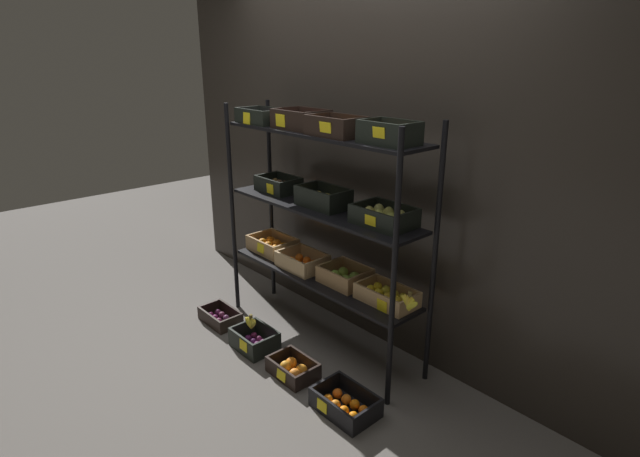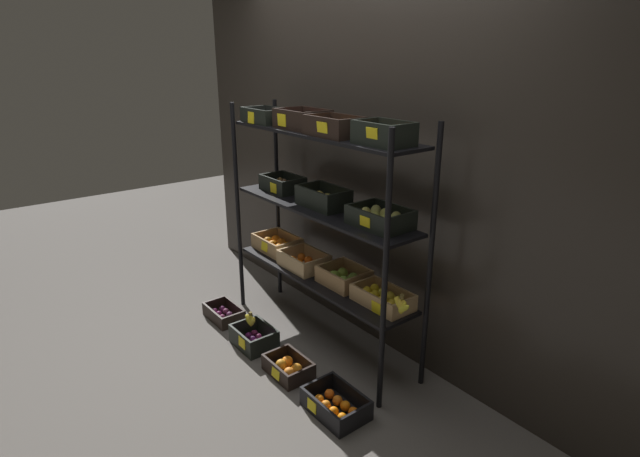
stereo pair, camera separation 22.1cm
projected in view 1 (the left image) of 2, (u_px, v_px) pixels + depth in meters
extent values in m
plane|color=#605B56|center=(320.00, 338.00, 3.61)|extent=(10.00, 10.00, 0.00)
cube|color=#2D2823|center=(362.00, 133.00, 3.37)|extent=(3.99, 0.12, 2.86)
cylinder|color=black|center=(232.00, 212.00, 3.79)|extent=(0.03, 0.03, 1.61)
cylinder|color=black|center=(394.00, 279.00, 2.67)|extent=(0.03, 0.03, 1.61)
cylinder|color=black|center=(271.00, 203.00, 4.01)|extent=(0.03, 0.03, 1.61)
cylinder|color=black|center=(434.00, 261.00, 2.90)|extent=(0.03, 0.03, 1.61)
cube|color=black|center=(320.00, 277.00, 3.45)|extent=(1.55, 0.33, 0.02)
cube|color=black|center=(320.00, 209.00, 3.29)|extent=(1.55, 0.33, 0.02)
cube|color=black|center=(320.00, 133.00, 3.12)|extent=(1.55, 0.33, 0.02)
cube|color=tan|center=(273.00, 250.00, 3.87)|extent=(0.36, 0.26, 0.01)
cube|color=tan|center=(260.00, 247.00, 3.78)|extent=(0.36, 0.02, 0.10)
cube|color=tan|center=(285.00, 240.00, 3.93)|extent=(0.36, 0.02, 0.10)
cube|color=tan|center=(260.00, 238.00, 3.97)|extent=(0.02, 0.22, 0.10)
cube|color=tan|center=(286.00, 250.00, 3.73)|extent=(0.02, 0.22, 0.10)
sphere|color=orange|center=(262.00, 243.00, 3.90)|extent=(0.07, 0.07, 0.07)
sphere|color=orange|center=(268.00, 246.00, 3.84)|extent=(0.07, 0.07, 0.07)
sphere|color=orange|center=(276.00, 249.00, 3.77)|extent=(0.07, 0.07, 0.07)
sphere|color=orange|center=(270.00, 241.00, 3.94)|extent=(0.07, 0.07, 0.07)
sphere|color=orange|center=(277.00, 244.00, 3.89)|extent=(0.07, 0.07, 0.07)
sphere|color=orange|center=(283.00, 247.00, 3.82)|extent=(0.07, 0.07, 0.07)
cube|color=yellow|center=(261.00, 247.00, 3.75)|extent=(0.08, 0.01, 0.08)
cube|color=tan|center=(303.00, 267.00, 3.57)|extent=(0.34, 0.25, 0.01)
cube|color=tan|center=(290.00, 264.00, 3.48)|extent=(0.34, 0.02, 0.10)
cube|color=tan|center=(315.00, 255.00, 3.63)|extent=(0.34, 0.02, 0.10)
cube|color=tan|center=(288.00, 253.00, 3.66)|extent=(0.02, 0.22, 0.10)
cube|color=tan|center=(317.00, 266.00, 3.44)|extent=(0.02, 0.22, 0.10)
sphere|color=orange|center=(291.00, 261.00, 3.59)|extent=(0.06, 0.06, 0.06)
sphere|color=orange|center=(298.00, 264.00, 3.53)|extent=(0.06, 0.06, 0.06)
sphere|color=orange|center=(305.00, 267.00, 3.48)|extent=(0.06, 0.06, 0.06)
sphere|color=orange|center=(299.00, 258.00, 3.64)|extent=(0.06, 0.06, 0.06)
sphere|color=orange|center=(307.00, 261.00, 3.58)|extent=(0.06, 0.06, 0.06)
sphere|color=orange|center=(314.00, 264.00, 3.53)|extent=(0.06, 0.06, 0.06)
cube|color=#A87F51|center=(345.00, 282.00, 3.34)|extent=(0.31, 0.26, 0.01)
cube|color=#A87F51|center=(332.00, 279.00, 3.24)|extent=(0.31, 0.02, 0.10)
cube|color=#A87F51|center=(358.00, 269.00, 3.40)|extent=(0.31, 0.02, 0.10)
cube|color=#A87F51|center=(330.00, 268.00, 3.42)|extent=(0.02, 0.22, 0.10)
cube|color=#A87F51|center=(361.00, 281.00, 3.22)|extent=(0.02, 0.22, 0.10)
sphere|color=#97C741|center=(335.00, 275.00, 3.34)|extent=(0.07, 0.07, 0.07)
sphere|color=#94C545|center=(346.00, 280.00, 3.26)|extent=(0.07, 0.07, 0.07)
sphere|color=#98BD3F|center=(343.00, 272.00, 3.38)|extent=(0.07, 0.07, 0.07)
sphere|color=#90BC45|center=(354.00, 277.00, 3.31)|extent=(0.07, 0.07, 0.07)
cube|color=tan|center=(386.00, 301.00, 3.08)|extent=(0.37, 0.22, 0.01)
cube|color=tan|center=(376.00, 299.00, 3.00)|extent=(0.37, 0.02, 0.09)
cube|color=tan|center=(397.00, 289.00, 3.12)|extent=(0.37, 0.02, 0.09)
cube|color=tan|center=(366.00, 285.00, 3.18)|extent=(0.02, 0.18, 0.09)
cube|color=tan|center=(410.00, 304.00, 2.93)|extent=(0.02, 0.18, 0.09)
ellipsoid|color=yellow|center=(370.00, 291.00, 3.12)|extent=(0.06, 0.06, 0.08)
ellipsoid|color=yellow|center=(379.00, 294.00, 3.07)|extent=(0.06, 0.06, 0.08)
ellipsoid|color=yellow|center=(388.00, 298.00, 3.02)|extent=(0.06, 0.06, 0.08)
ellipsoid|color=yellow|center=(397.00, 302.00, 2.97)|extent=(0.06, 0.06, 0.08)
ellipsoid|color=yellow|center=(378.00, 288.00, 3.15)|extent=(0.06, 0.06, 0.08)
ellipsoid|color=yellow|center=(386.00, 291.00, 3.10)|extent=(0.06, 0.06, 0.08)
ellipsoid|color=yellow|center=(394.00, 295.00, 3.06)|extent=(0.06, 0.06, 0.08)
ellipsoid|color=yellow|center=(403.00, 299.00, 3.01)|extent=(0.06, 0.06, 0.08)
cube|color=yellow|center=(382.00, 306.00, 2.96)|extent=(0.08, 0.01, 0.07)
cube|color=black|center=(279.00, 191.00, 3.66)|extent=(0.31, 0.22, 0.01)
cube|color=black|center=(267.00, 186.00, 3.57)|extent=(0.31, 0.02, 0.10)
cube|color=black|center=(289.00, 181.00, 3.70)|extent=(0.31, 0.02, 0.10)
cube|color=black|center=(266.00, 180.00, 3.74)|extent=(0.02, 0.19, 0.10)
cube|color=black|center=(291.00, 187.00, 3.53)|extent=(0.02, 0.19, 0.10)
ellipsoid|color=brown|center=(268.00, 184.00, 3.68)|extent=(0.05, 0.05, 0.07)
ellipsoid|color=brown|center=(272.00, 185.00, 3.64)|extent=(0.05, 0.05, 0.07)
ellipsoid|color=brown|center=(277.00, 187.00, 3.60)|extent=(0.05, 0.05, 0.07)
ellipsoid|color=brown|center=(282.00, 188.00, 3.56)|extent=(0.05, 0.05, 0.07)
ellipsoid|color=brown|center=(275.00, 183.00, 3.72)|extent=(0.05, 0.05, 0.07)
ellipsoid|color=brown|center=(279.00, 184.00, 3.68)|extent=(0.05, 0.05, 0.07)
ellipsoid|color=brown|center=(285.00, 185.00, 3.64)|extent=(0.05, 0.05, 0.07)
ellipsoid|color=brown|center=(290.00, 187.00, 3.60)|extent=(0.05, 0.05, 0.07)
cube|color=yellow|center=(270.00, 189.00, 3.54)|extent=(0.08, 0.01, 0.07)
cube|color=black|center=(323.00, 206.00, 3.30)|extent=(0.35, 0.22, 0.01)
cube|color=black|center=(312.00, 199.00, 3.21)|extent=(0.35, 0.02, 0.12)
cube|color=black|center=(334.00, 193.00, 3.34)|extent=(0.35, 0.02, 0.12)
cube|color=black|center=(307.00, 191.00, 3.40)|extent=(0.02, 0.18, 0.12)
cube|color=black|center=(341.00, 201.00, 3.16)|extent=(0.02, 0.18, 0.12)
sphere|color=gold|center=(311.00, 198.00, 3.33)|extent=(0.07, 0.07, 0.07)
sphere|color=gold|center=(320.00, 200.00, 3.27)|extent=(0.07, 0.07, 0.07)
sphere|color=gold|center=(328.00, 203.00, 3.21)|extent=(0.07, 0.07, 0.07)
sphere|color=#DEC04D|center=(318.00, 196.00, 3.36)|extent=(0.07, 0.07, 0.07)
sphere|color=gold|center=(327.00, 199.00, 3.30)|extent=(0.07, 0.07, 0.07)
sphere|color=gold|center=(336.00, 201.00, 3.25)|extent=(0.07, 0.07, 0.07)
cube|color=black|center=(384.00, 224.00, 2.95)|extent=(0.35, 0.25, 0.01)
cube|color=black|center=(370.00, 219.00, 2.85)|extent=(0.35, 0.02, 0.10)
cube|color=black|center=(397.00, 211.00, 3.00)|extent=(0.35, 0.02, 0.10)
cube|color=black|center=(363.00, 208.00, 3.05)|extent=(0.02, 0.22, 0.10)
cube|color=black|center=(407.00, 221.00, 2.81)|extent=(0.02, 0.22, 0.10)
ellipsoid|color=#BAB251|center=(369.00, 213.00, 2.97)|extent=(0.07, 0.07, 0.09)
ellipsoid|color=#AFB44A|center=(379.00, 217.00, 2.90)|extent=(0.07, 0.07, 0.09)
ellipsoid|color=#B5BD4C|center=(391.00, 220.00, 2.85)|extent=(0.07, 0.07, 0.09)
ellipsoid|color=tan|center=(379.00, 211.00, 3.01)|extent=(0.07, 0.07, 0.09)
ellipsoid|color=#B6B64F|center=(389.00, 214.00, 2.95)|extent=(0.07, 0.07, 0.09)
ellipsoid|color=#B9B857|center=(400.00, 217.00, 2.90)|extent=(0.07, 0.07, 0.09)
cube|color=yellow|center=(370.00, 221.00, 2.84)|extent=(0.08, 0.01, 0.06)
cube|color=black|center=(261.00, 122.00, 3.50)|extent=(0.34, 0.22, 0.01)
cube|color=black|center=(249.00, 116.00, 3.42)|extent=(0.34, 0.02, 0.09)
cube|color=black|center=(273.00, 114.00, 3.54)|extent=(0.34, 0.02, 0.09)
cube|color=black|center=(248.00, 113.00, 3.59)|extent=(0.02, 0.19, 0.09)
cube|color=black|center=(275.00, 117.00, 3.37)|extent=(0.02, 0.19, 0.09)
sphere|color=#542E4A|center=(248.00, 117.00, 3.54)|extent=(0.05, 0.05, 0.05)
sphere|color=#5E2D4D|center=(253.00, 118.00, 3.50)|extent=(0.05, 0.05, 0.05)
sphere|color=#561959|center=(257.00, 118.00, 3.46)|extent=(0.05, 0.05, 0.05)
sphere|color=#5F1B4A|center=(261.00, 119.00, 3.43)|extent=(0.05, 0.05, 0.05)
sphere|color=#54304E|center=(266.00, 120.00, 3.39)|extent=(0.05, 0.05, 0.05)
sphere|color=#632F51|center=(256.00, 116.00, 3.58)|extent=(0.05, 0.05, 0.05)
sphere|color=#612258|center=(261.00, 117.00, 3.54)|extent=(0.05, 0.05, 0.05)
sphere|color=#5C205B|center=(266.00, 118.00, 3.51)|extent=(0.05, 0.05, 0.05)
sphere|color=#6C1854|center=(270.00, 118.00, 3.47)|extent=(0.05, 0.05, 0.05)
sphere|color=#66244C|center=(275.00, 119.00, 3.44)|extent=(0.05, 0.05, 0.05)
cube|color=yellow|center=(247.00, 118.00, 3.43)|extent=(0.08, 0.01, 0.08)
cube|color=black|center=(301.00, 128.00, 3.25)|extent=(0.34, 0.25, 0.01)
cube|color=black|center=(287.00, 119.00, 3.15)|extent=(0.34, 0.02, 0.11)
cube|color=black|center=(315.00, 117.00, 3.30)|extent=(0.34, 0.02, 0.11)
cube|color=black|center=(286.00, 116.00, 3.34)|extent=(0.02, 0.22, 0.11)
cube|color=black|center=(318.00, 120.00, 3.11)|extent=(0.02, 0.22, 0.11)
sphere|color=red|center=(289.00, 120.00, 3.27)|extent=(0.07, 0.07, 0.07)
sphere|color=red|center=(296.00, 122.00, 3.21)|extent=(0.07, 0.07, 0.07)
sphere|color=red|center=(304.00, 123.00, 3.15)|extent=(0.07, 0.07, 0.07)
sphere|color=red|center=(298.00, 119.00, 3.32)|extent=(0.07, 0.07, 0.07)
sphere|color=red|center=(306.00, 121.00, 3.26)|extent=(0.07, 0.07, 0.07)
sphere|color=red|center=(313.00, 122.00, 3.20)|extent=(0.07, 0.07, 0.07)
cube|color=yellow|center=(280.00, 121.00, 3.19)|extent=(0.09, 0.01, 0.08)
cube|color=black|center=(336.00, 135.00, 2.97)|extent=(0.35, 0.22, 0.01)
cube|color=black|center=(323.00, 126.00, 2.88)|extent=(0.35, 0.02, 0.11)
cube|color=black|center=(348.00, 123.00, 3.01)|extent=(0.35, 0.02, 0.11)
cube|color=black|center=(318.00, 122.00, 3.06)|extent=(0.02, 0.19, 0.11)
cube|color=black|center=(356.00, 128.00, 2.83)|extent=(0.02, 0.19, 0.11)
sphere|color=orange|center=(323.00, 126.00, 2.99)|extent=(0.07, 0.07, 0.07)
sphere|color=orange|center=(332.00, 128.00, 2.93)|extent=(0.07, 0.07, 0.07)
sphere|color=orange|center=(342.00, 129.00, 2.88)|extent=(0.07, 0.07, 0.07)
sphere|color=orange|center=(330.00, 126.00, 3.03)|extent=(0.07, 0.07, 0.07)
sphere|color=orange|center=(339.00, 127.00, 2.97)|extent=(0.07, 0.07, 0.07)
sphere|color=orange|center=(348.00, 129.00, 2.91)|extent=(0.07, 0.07, 0.07)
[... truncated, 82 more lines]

